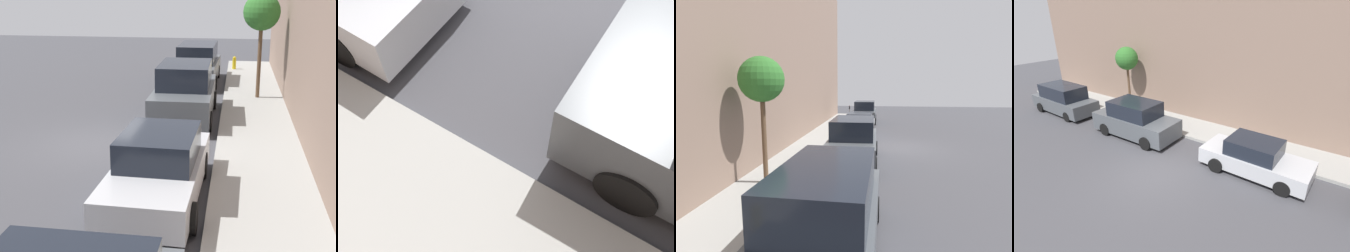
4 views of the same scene
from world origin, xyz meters
TOP-DOWN VIEW (x-y plane):
  - sidewalk at (4.71, 0.00)m, footprint 2.43×32.00m

SIDE VIEW (x-z plane):
  - sidewalk at x=4.71m, z-range 0.00..0.15m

